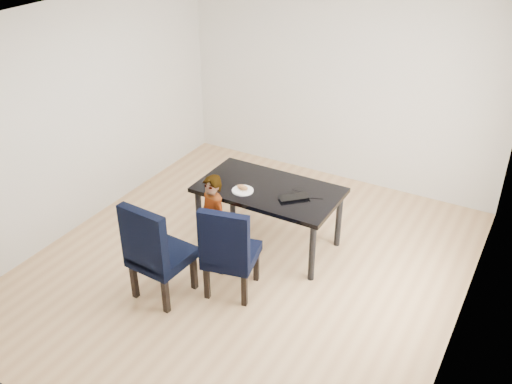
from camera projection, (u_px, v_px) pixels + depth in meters
The scene contains 14 objects.
floor at pixel (247, 266), 6.40m from camera, with size 4.50×5.00×0.01m, color tan.
ceiling at pixel (245, 20), 5.06m from camera, with size 4.50×5.00×0.01m, color white.
wall_back at pixel (340, 85), 7.63m from camera, with size 4.50×0.01×2.70m, color silver.
wall_front at pixel (59, 301), 3.83m from camera, with size 4.50×0.01×2.70m, color silver.
wall_left at pixel (80, 116), 6.68m from camera, with size 0.01×5.00×2.70m, color white.
wall_right at pixel (479, 216), 4.77m from camera, with size 0.01×5.00×2.70m, color white.
dining_table at pixel (269, 216), 6.59m from camera, with size 1.60×0.90×0.75m, color black.
chair_left at pixel (162, 248), 5.72m from camera, with size 0.53×0.56×1.11m, color black.
chair_right at pixel (231, 247), 5.79m from camera, with size 0.51×0.53×1.06m, color black.
child at pixel (213, 222), 6.15m from camera, with size 0.40×0.27×1.11m, color #FF3415.
plate at pixel (243, 190), 6.34m from camera, with size 0.24×0.24×0.01m, color white.
sandwich at pixel (242, 187), 6.34m from camera, with size 0.14×0.06×0.05m, color #9A6437.
laptop at pixel (293, 195), 6.24m from camera, with size 0.34×0.22×0.03m, color black.
cable_tangle at pixel (298, 195), 6.26m from camera, with size 0.13×0.13×0.01m, color black.
Camera 1 is at (2.60, -4.44, 3.88)m, focal length 40.00 mm.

